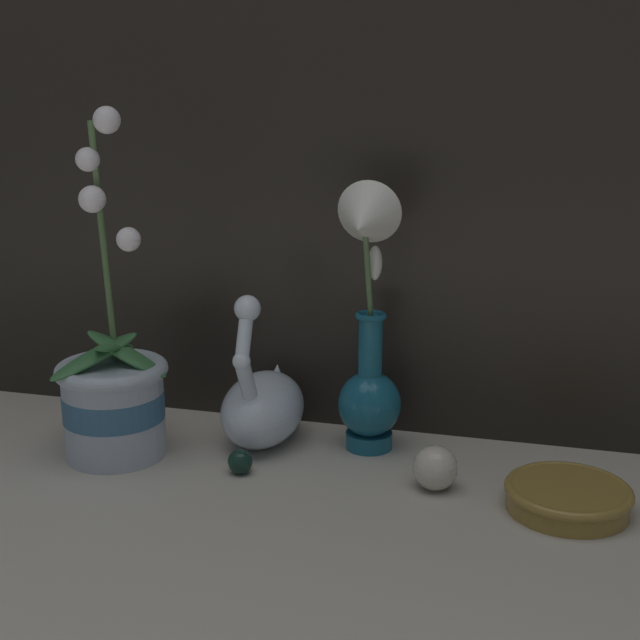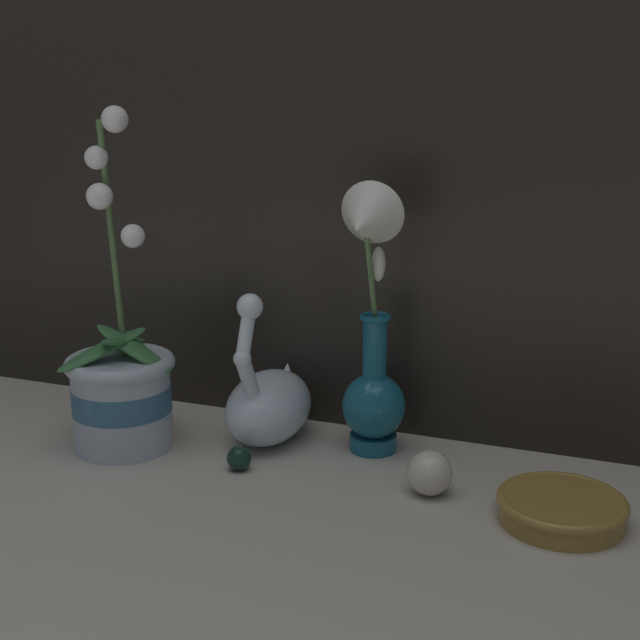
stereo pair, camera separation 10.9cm
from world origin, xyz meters
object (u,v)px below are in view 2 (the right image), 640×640
(amber_dish, at_px, (562,507))
(orchid_potted_plant, at_px, (121,386))
(swan_figurine, at_px, (269,402))
(glass_sphere, at_px, (430,473))
(blue_vase, at_px, (371,342))

(amber_dish, bearing_deg, orchid_potted_plant, 179.06)
(swan_figurine, bearing_deg, orchid_potted_plant, -152.56)
(swan_figurine, xyz_separation_m, amber_dish, (0.40, -0.10, -0.04))
(orchid_potted_plant, bearing_deg, swan_figurine, 27.44)
(glass_sphere, bearing_deg, swan_figurine, 161.13)
(orchid_potted_plant, xyz_separation_m, swan_figurine, (0.17, 0.09, -0.03))
(orchid_potted_plant, relative_size, blue_vase, 1.24)
(orchid_potted_plant, bearing_deg, blue_vase, 16.30)
(swan_figurine, distance_m, glass_sphere, 0.26)
(glass_sphere, distance_m, amber_dish, 0.16)
(glass_sphere, xyz_separation_m, amber_dish, (0.15, -0.02, -0.01))
(swan_figurine, height_order, blue_vase, blue_vase)
(glass_sphere, height_order, amber_dish, glass_sphere)
(amber_dish, bearing_deg, glass_sphere, 174.14)
(swan_figurine, bearing_deg, glass_sphere, -18.87)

